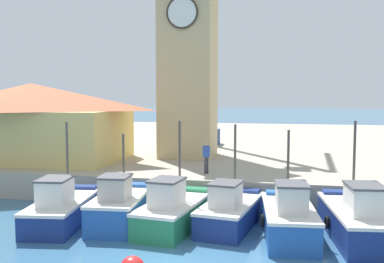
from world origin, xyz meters
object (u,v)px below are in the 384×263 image
fishing_boat_mid_left (230,211)px  clock_tower (188,47)px  fishing_boat_mid_right (358,219)px  fishing_boat_left_outer (120,207)px  warehouse_left (32,121)px  port_crane_near (207,40)px  dock_worker_near_tower (206,157)px  fishing_boat_center (289,218)px  fishing_boat_left_inner (174,210)px  fishing_boat_far_left (63,208)px

fishing_boat_mid_left → clock_tower: bearing=110.9°
fishing_boat_mid_left → fishing_boat_mid_right: fishing_boat_mid_right is taller
fishing_boat_left_outer → warehouse_left: (-8.55, 7.64, 2.98)m
port_crane_near → dock_worker_near_tower: bearing=-80.4°
fishing_boat_center → dock_worker_near_tower: bearing=127.4°
fishing_boat_left_inner → warehouse_left: 13.55m
fishing_boat_left_inner → fishing_boat_mid_left: size_ratio=1.05×
fishing_boat_mid_left → dock_worker_near_tower: (-1.76, 4.45, 1.53)m
fishing_boat_left_outer → fishing_boat_center: size_ratio=0.91×
fishing_boat_center → port_crane_near: bearing=108.9°
fishing_boat_left_inner → port_crane_near: (-1.69, 17.88, 8.90)m
warehouse_left → dock_worker_near_tower: warehouse_left is taller
fishing_boat_left_outer → port_crane_near: (0.58, 17.95, 8.84)m
fishing_boat_left_outer → fishing_boat_mid_right: 9.33m
fishing_boat_mid_right → dock_worker_near_tower: bearing=142.3°
fishing_boat_center → warehouse_left: 17.55m
fishing_boat_mid_left → warehouse_left: bearing=151.7°
fishing_boat_center → fishing_boat_mid_right: fishing_boat_mid_right is taller
fishing_boat_left_inner → clock_tower: size_ratio=0.34×
dock_worker_near_tower → fishing_boat_far_left: bearing=-133.4°
port_crane_near → clock_tower: bearing=-90.1°
fishing_boat_left_outer → fishing_boat_mid_left: 4.55m
clock_tower → fishing_boat_mid_left: bearing=-69.1°
fishing_boat_left_inner → dock_worker_near_tower: fishing_boat_left_inner is taller
fishing_boat_left_inner → warehouse_left: (-10.82, 7.57, 3.04)m
fishing_boat_far_left → clock_tower: (2.96, 11.31, 7.67)m
dock_worker_near_tower → fishing_boat_mid_right: bearing=-37.7°
fishing_boat_mid_right → fishing_boat_mid_left: bearing=172.5°
fishing_boat_mid_right → fishing_boat_left_outer: bearing=179.9°
warehouse_left → dock_worker_near_tower: (11.30, -2.57, -1.55)m
fishing_boat_far_left → fishing_boat_mid_left: bearing=8.2°
fishing_boat_mid_left → dock_worker_near_tower: 5.03m
dock_worker_near_tower → warehouse_left: bearing=167.2°
fishing_boat_left_outer → fishing_boat_left_inner: size_ratio=0.87×
fishing_boat_left_outer → port_crane_near: port_crane_near is taller
fishing_boat_mid_left → clock_tower: (-3.95, 10.31, 7.68)m
warehouse_left → fishing_boat_mid_right: bearing=-23.2°
fishing_boat_left_outer → fishing_boat_center: bearing=-2.2°
fishing_boat_left_inner → fishing_boat_mid_right: 7.06m
clock_tower → dock_worker_near_tower: bearing=-69.6°
fishing_boat_far_left → dock_worker_near_tower: fishing_boat_far_left is taller
fishing_boat_mid_right → dock_worker_near_tower: 8.45m
fishing_boat_center → fishing_boat_mid_right: size_ratio=0.89×
fishing_boat_mid_right → dock_worker_near_tower: (-6.59, 5.09, 1.44)m
warehouse_left → port_crane_near: port_crane_near is taller
fishing_boat_left_outer → warehouse_left: bearing=138.2°
fishing_boat_mid_right → fishing_boat_center: bearing=-174.3°
fishing_boat_mid_right → warehouse_left: size_ratio=0.48×
warehouse_left → fishing_boat_center: bearing=-27.2°
fishing_boat_mid_right → port_crane_near: (-8.76, 17.97, 8.84)m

